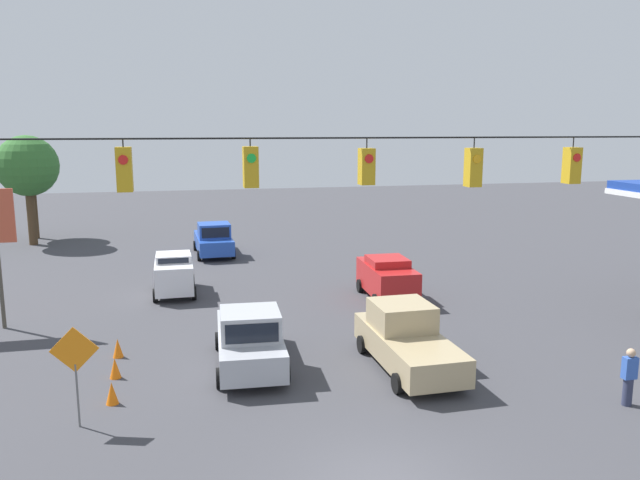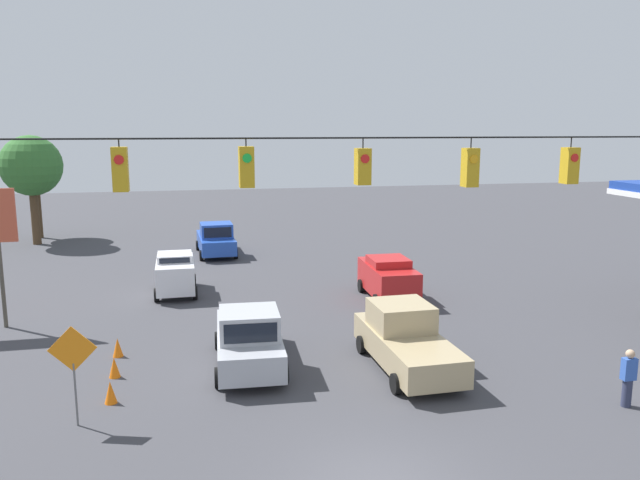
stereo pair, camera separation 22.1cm
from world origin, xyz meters
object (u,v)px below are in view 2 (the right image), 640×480
at_px(tree_horizon_right, 31,167).
at_px(sedan_white_withflow_far, 175,273).
at_px(tree_horizon_left, 35,167).
at_px(traffic_cone_second, 114,367).
at_px(pedestrian, 628,378).
at_px(sedan_red_oncoming_far, 388,277).
at_px(work_zone_sign, 73,357).
at_px(pickup_truck_silver_withflow_mid, 249,339).
at_px(traffic_cone_third, 118,347).
at_px(overhead_signal_span, 361,233).
at_px(traffic_cone_nearest, 110,392).
at_px(pickup_truck_tan_crossing_near, 406,340).
at_px(pickup_truck_blue_withflow_deep, 216,240).

bearing_deg(tree_horizon_right, sedan_white_withflow_far, 121.58).
height_order(tree_horizon_left, tree_horizon_right, tree_horizon_right).
bearing_deg(traffic_cone_second, pedestrian, 159.75).
distance_m(sedan_red_oncoming_far, work_zone_sign, 16.24).
xyz_separation_m(sedan_red_oncoming_far, pedestrian, (-3.10, 12.62, -0.16)).
relative_size(sedan_red_oncoming_far, work_zone_sign, 1.54).
relative_size(pickup_truck_silver_withflow_mid, tree_horizon_right, 0.73).
bearing_deg(tree_horizon_left, traffic_cone_third, 106.62).
xyz_separation_m(overhead_signal_span, traffic_cone_nearest, (6.37, -4.42, -5.29)).
distance_m(traffic_cone_nearest, traffic_cone_second, 2.01).
height_order(pickup_truck_silver_withflow_mid, work_zone_sign, work_zone_sign).
distance_m(pickup_truck_tan_crossing_near, pedestrian, 6.79).
distance_m(traffic_cone_nearest, work_zone_sign, 2.22).
relative_size(overhead_signal_span, work_zone_sign, 7.29).
distance_m(overhead_signal_span, pedestrian, 9.70).
distance_m(work_zone_sign, tree_horizon_right, 30.15).
bearing_deg(overhead_signal_span, tree_horizon_left, -67.51).
distance_m(pickup_truck_blue_withflow_deep, pickup_truck_tan_crossing_near, 21.27).
distance_m(pickup_truck_silver_withflow_mid, work_zone_sign, 6.12).
bearing_deg(sedan_red_oncoming_far, work_zone_sign, 40.06).
distance_m(pickup_truck_silver_withflow_mid, sedan_red_oncoming_far, 10.25).
xyz_separation_m(sedan_red_oncoming_far, traffic_cone_second, (11.76, 7.14, -0.70)).
bearing_deg(pickup_truck_tan_crossing_near, pedestrian, 140.95).
bearing_deg(pickup_truck_blue_withflow_deep, traffic_cone_third, 75.84).
distance_m(traffic_cone_third, pedestrian, 16.67).
height_order(overhead_signal_span, pickup_truck_tan_crossing_near, overhead_signal_span).
distance_m(sedan_white_withflow_far, tree_horizon_right, 18.80).
bearing_deg(work_zone_sign, pickup_truck_tan_crossing_near, -168.45).
xyz_separation_m(sedan_red_oncoming_far, traffic_cone_nearest, (11.67, 9.14, -0.70)).
bearing_deg(traffic_cone_third, tree_horizon_right, -72.31).
distance_m(pickup_truck_blue_withflow_deep, tree_horizon_right, 14.33).
relative_size(sedan_white_withflow_far, pickup_truck_blue_withflow_deep, 0.74).
height_order(sedan_white_withflow_far, tree_horizon_left, tree_horizon_left).
height_order(pickup_truck_blue_withflow_deep, pedestrian, pickup_truck_blue_withflow_deep).
bearing_deg(pickup_truck_blue_withflow_deep, tree_horizon_left, -36.38).
height_order(sedan_white_withflow_far, work_zone_sign, work_zone_sign).
relative_size(overhead_signal_span, tree_horizon_left, 2.92).
height_order(traffic_cone_nearest, work_zone_sign, work_zone_sign).
height_order(sedan_white_withflow_far, tree_horizon_right, tree_horizon_right).
relative_size(sedan_white_withflow_far, sedan_red_oncoming_far, 0.89).
distance_m(traffic_cone_second, tree_horizon_right, 27.41).
bearing_deg(traffic_cone_third, pedestrian, 153.62).
bearing_deg(pickup_truck_tan_crossing_near, overhead_signal_span, 59.09).
height_order(sedan_red_oncoming_far, traffic_cone_third, sedan_red_oncoming_far).
distance_m(pickup_truck_tan_crossing_near, work_zone_sign, 10.49).
relative_size(pickup_truck_blue_withflow_deep, tree_horizon_left, 0.74).
bearing_deg(traffic_cone_nearest, pickup_truck_tan_crossing_near, -175.16).
xyz_separation_m(traffic_cone_third, work_zone_sign, (0.57, 5.22, 1.65)).
relative_size(traffic_cone_third, tree_horizon_right, 0.09).
relative_size(sedan_white_withflow_far, work_zone_sign, 1.37).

